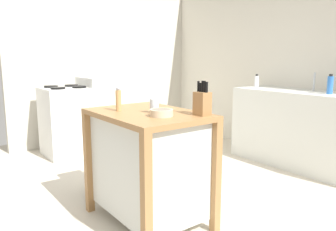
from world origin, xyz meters
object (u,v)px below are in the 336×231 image
(pepper_grinder, at_px, (118,100))
(bottle_hand_soap, at_px, (257,81))
(sink_faucet, at_px, (314,82))
(drinking_cup, at_px, (154,106))
(kitchen_island, at_px, (148,161))
(bottle_dish_soap, at_px, (330,85))
(knife_block, at_px, (202,103))
(bowl_ceramic_small, at_px, (161,113))
(trash_bin, at_px, (105,162))
(stove, at_px, (67,121))

(pepper_grinder, height_order, bottle_hand_soap, same)
(sink_faucet, bearing_deg, drinking_cup, -88.29)
(sink_faucet, relative_size, bottle_hand_soap, 1.25)
(drinking_cup, bearing_deg, bottle_hand_soap, 109.66)
(kitchen_island, height_order, bottle_hand_soap, bottle_hand_soap)
(bottle_hand_soap, xyz_separation_m, bottle_dish_soap, (1.00, -0.01, 0.02))
(bottle_hand_soap, bearing_deg, knife_block, -61.49)
(sink_faucet, xyz_separation_m, bottle_hand_soap, (-0.72, -0.17, -0.03))
(sink_faucet, bearing_deg, kitchen_island, -90.04)
(sink_faucet, relative_size, bottle_dish_soap, 1.00)
(bowl_ceramic_small, height_order, bottle_dish_soap, bottle_dish_soap)
(knife_block, relative_size, bottle_dish_soap, 1.15)
(drinking_cup, relative_size, trash_bin, 0.17)
(bottle_hand_soap, bearing_deg, bowl_ceramic_small, -67.37)
(bottle_hand_soap, relative_size, bottle_dish_soap, 0.80)
(bottle_dish_soap, bearing_deg, pepper_grinder, -101.04)
(pepper_grinder, height_order, trash_bin, pepper_grinder)
(knife_block, bearing_deg, bottle_dish_soap, 92.19)
(pepper_grinder, height_order, stove, pepper_grinder)
(bowl_ceramic_small, xyz_separation_m, drinking_cup, (-0.15, 0.04, 0.03))
(drinking_cup, relative_size, stove, 0.10)
(drinking_cup, distance_m, sink_faucet, 2.37)
(trash_bin, bearing_deg, knife_block, 13.78)
(knife_block, relative_size, drinking_cup, 2.33)
(kitchen_island, bearing_deg, drinking_cup, 12.31)
(trash_bin, relative_size, bottle_dish_soap, 2.88)
(pepper_grinder, bearing_deg, drinking_cup, 34.40)
(bowl_ceramic_small, distance_m, trash_bin, 1.12)
(kitchen_island, height_order, sink_faucet, sink_faucet)
(bowl_ceramic_small, xyz_separation_m, trash_bin, (-0.94, -0.00, -0.61))
(pepper_grinder, height_order, bottle_dish_soap, bottle_dish_soap)
(trash_bin, distance_m, stove, 1.51)
(knife_block, height_order, bowl_ceramic_small, knife_block)
(kitchen_island, bearing_deg, stove, 176.14)
(trash_bin, bearing_deg, drinking_cup, 2.98)
(knife_block, distance_m, drinking_cup, 0.37)
(kitchen_island, height_order, trash_bin, kitchen_island)
(bowl_ceramic_small, relative_size, bottle_hand_soap, 0.95)
(bowl_ceramic_small, distance_m, pepper_grinder, 0.42)
(trash_bin, distance_m, sink_faucet, 2.62)
(bowl_ceramic_small, bearing_deg, knife_block, 62.13)
(stove, bearing_deg, bowl_ceramic_small, -4.09)
(kitchen_island, height_order, bottle_dish_soap, bottle_dish_soap)
(trash_bin, bearing_deg, bowl_ceramic_small, 0.05)
(bottle_hand_soap, bearing_deg, trash_bin, -90.16)
(pepper_grinder, bearing_deg, bowl_ceramic_small, 18.06)
(knife_block, bearing_deg, kitchen_island, -146.40)
(trash_bin, relative_size, stove, 0.61)
(pepper_grinder, relative_size, stove, 0.18)
(kitchen_island, height_order, knife_block, knife_block)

